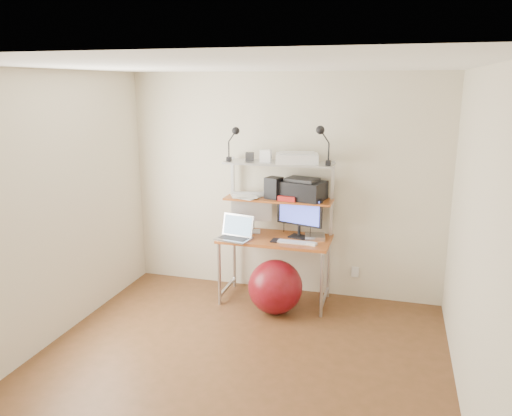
{
  "coord_description": "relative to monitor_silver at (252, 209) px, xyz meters",
  "views": [
    {
      "loc": [
        1.22,
        -3.61,
        2.37
      ],
      "look_at": [
        -0.14,
        1.15,
        1.13
      ],
      "focal_mm": 35.0,
      "sensor_mm": 36.0,
      "label": 1
    }
  ],
  "objects": [
    {
      "name": "printer",
      "position": [
        0.56,
        0.02,
        0.25
      ],
      "size": [
        0.55,
        0.44,
        0.23
      ],
      "rotation": [
        0.0,
        0.0,
        -0.25
      ],
      "color": "black",
      "rests_on": "mid_shelf"
    },
    {
      "name": "scanner",
      "position": [
        0.51,
        -0.03,
        0.6
      ],
      "size": [
        0.49,
        0.37,
        0.12
      ],
      "rotation": [
        0.0,
        0.0,
        0.21
      ],
      "color": "silver",
      "rests_on": "top_shelf"
    },
    {
      "name": "keyboard",
      "position": [
        0.56,
        -0.26,
        -0.26
      ],
      "size": [
        0.39,
        0.12,
        0.01
      ],
      "primitive_type": "cube",
      "rotation": [
        0.0,
        0.0,
        -0.01
      ],
      "color": "silver",
      "rests_on": "desktop"
    },
    {
      "name": "paper_stack",
      "position": [
        -0.06,
        -0.02,
        0.16
      ],
      "size": [
        0.43,
        0.41,
        0.03
      ],
      "color": "white",
      "rests_on": "mid_shelf"
    },
    {
      "name": "exercise_ball",
      "position": [
        0.38,
        -0.43,
        -0.72
      ],
      "size": [
        0.58,
        0.58,
        0.58
      ],
      "primitive_type": "sphere",
      "color": "maroon",
      "rests_on": "floor"
    },
    {
      "name": "monitor_silver",
      "position": [
        0.0,
        0.0,
        0.0
      ],
      "size": [
        0.44,
        0.2,
        0.5
      ],
      "rotation": [
        0.0,
        0.0,
        0.25
      ],
      "color": "silver",
      "rests_on": "desktop"
    },
    {
      "name": "laptop",
      "position": [
        -0.1,
        -0.29,
        -0.21
      ],
      "size": [
        0.41,
        0.35,
        0.32
      ],
      "rotation": [
        0.0,
        0.0,
        -0.19
      ],
      "color": "#B4B4B8",
      "rests_on": "desktop"
    },
    {
      "name": "monitor_black",
      "position": [
        0.55,
        -0.05,
        0.0
      ],
      "size": [
        0.52,
        0.21,
        0.53
      ],
      "rotation": [
        0.0,
        0.0,
        -0.29
      ],
      "color": "black",
      "rests_on": "desktop"
    },
    {
      "name": "box_white",
      "position": [
        0.17,
        -0.05,
        0.61
      ],
      "size": [
        0.12,
        0.1,
        0.13
      ],
      "primitive_type": "cube",
      "rotation": [
        0.0,
        0.0,
        0.02
      ],
      "color": "silver",
      "rests_on": "top_shelf"
    },
    {
      "name": "clip_lamp_right",
      "position": [
        0.78,
        -0.09,
        0.84
      ],
      "size": [
        0.16,
        0.09,
        0.41
      ],
      "color": "black",
      "rests_on": "top_shelf"
    },
    {
      "name": "mouse",
      "position": [
        0.74,
        -0.3,
        -0.25
      ],
      "size": [
        0.11,
        0.09,
        0.03
      ],
      "primitive_type": "cube",
      "rotation": [
        0.0,
        0.0,
        -0.3
      ],
      "color": "silver",
      "rests_on": "desktop"
    },
    {
      "name": "room",
      "position": [
        0.31,
        -1.59,
        0.24
      ],
      "size": [
        3.6,
        3.6,
        3.6
      ],
      "color": "brown",
      "rests_on": "ground"
    },
    {
      "name": "red_box",
      "position": [
        0.43,
        -0.09,
        0.17
      ],
      "size": [
        0.2,
        0.15,
        0.05
      ],
      "primitive_type": "cube",
      "rotation": [
        0.0,
        0.0,
        -0.1
      ],
      "color": "red",
      "rests_on": "mid_shelf"
    },
    {
      "name": "box_grey",
      "position": [
        -0.02,
        0.01,
        0.59
      ],
      "size": [
        0.1,
        0.1,
        0.09
      ],
      "primitive_type": "cube",
      "rotation": [
        0.0,
        0.0,
        0.19
      ],
      "color": "#2B2B2D",
      "rests_on": "top_shelf"
    },
    {
      "name": "mac_mini",
      "position": [
        0.73,
        -0.05,
        -0.25
      ],
      "size": [
        0.25,
        0.25,
        0.04
      ],
      "primitive_type": "cube",
      "rotation": [
        0.0,
        0.0,
        0.18
      ],
      "color": "#B4B4B8",
      "rests_on": "desktop"
    },
    {
      "name": "clip_lamp_left",
      "position": [
        -0.16,
        -0.1,
        0.82
      ],
      "size": [
        0.15,
        0.08,
        0.37
      ],
      "color": "black",
      "rests_on": "top_shelf"
    },
    {
      "name": "wall_outlet",
      "position": [
        1.16,
        0.2,
        -0.71
      ],
      "size": [
        0.08,
        0.01,
        0.12
      ],
      "primitive_type": "cube",
      "color": "silver",
      "rests_on": "room"
    },
    {
      "name": "phone",
      "position": [
        0.34,
        -0.26,
        -0.26
      ],
      "size": [
        0.08,
        0.15,
        0.01
      ],
      "primitive_type": "cube",
      "rotation": [
        0.0,
        0.0,
        -0.06
      ],
      "color": "black",
      "rests_on": "desktop"
    },
    {
      "name": "nas_cube",
      "position": [
        0.26,
        -0.03,
        0.26
      ],
      "size": [
        0.2,
        0.2,
        0.23
      ],
      "primitive_type": "cube",
      "rotation": [
        0.0,
        0.0,
        -0.31
      ],
      "color": "black",
      "rests_on": "mid_shelf"
    },
    {
      "name": "computer_desk",
      "position": [
        0.31,
        -0.08,
        -0.05
      ],
      "size": [
        1.2,
        0.6,
        1.57
      ],
      "color": "#B05622",
      "rests_on": "ground"
    }
  ]
}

